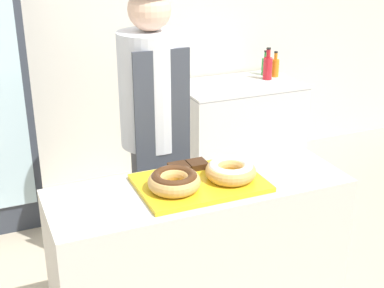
# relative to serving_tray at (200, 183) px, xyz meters

# --- Properties ---
(wall_back) EXTENTS (8.00, 0.06, 2.70)m
(wall_back) POSITION_rel_serving_tray_xyz_m (0.00, 2.13, 0.46)
(wall_back) COLOR silver
(wall_back) RESTS_ON ground_plane
(display_counter) EXTENTS (1.49, 0.52, 0.88)m
(display_counter) POSITION_rel_serving_tray_xyz_m (0.00, 0.00, -0.45)
(display_counter) COLOR beige
(display_counter) RESTS_ON ground_plane
(serving_tray) EXTENTS (0.61, 0.42, 0.02)m
(serving_tray) POSITION_rel_serving_tray_xyz_m (0.00, 0.00, 0.00)
(serving_tray) COLOR yellow
(serving_tray) RESTS_ON display_counter
(donut_chocolate_glaze) EXTENTS (0.25, 0.25, 0.09)m
(donut_chocolate_glaze) POSITION_rel_serving_tray_xyz_m (-0.15, -0.04, 0.06)
(donut_chocolate_glaze) COLOR tan
(donut_chocolate_glaze) RESTS_ON serving_tray
(donut_light_glaze) EXTENTS (0.25, 0.25, 0.09)m
(donut_light_glaze) POSITION_rel_serving_tray_xyz_m (0.15, -0.04, 0.06)
(donut_light_glaze) COLOR tan
(donut_light_glaze) RESTS_ON serving_tray
(brownie_back_left) EXTENTS (0.10, 0.10, 0.03)m
(brownie_back_left) POSITION_rel_serving_tray_xyz_m (-0.05, 0.15, 0.03)
(brownie_back_left) COLOR #382111
(brownie_back_left) RESTS_ON serving_tray
(brownie_back_right) EXTENTS (0.10, 0.10, 0.03)m
(brownie_back_right) POSITION_rel_serving_tray_xyz_m (0.05, 0.15, 0.03)
(brownie_back_right) COLOR #382111
(brownie_back_right) RESTS_ON serving_tray
(baker_person) EXTENTS (0.37, 0.37, 1.80)m
(baker_person) POSITION_rel_serving_tray_xyz_m (-0.02, 0.62, 0.07)
(baker_person) COLOR #4C4C51
(baker_person) RESTS_ON ground_plane
(chest_freezer) EXTENTS (1.02, 0.65, 0.81)m
(chest_freezer) POSITION_rel_serving_tray_xyz_m (1.13, 1.75, -0.48)
(chest_freezer) COLOR silver
(chest_freezer) RESTS_ON ground_plane
(bottle_orange) EXTENTS (0.07, 0.07, 0.23)m
(bottle_orange) POSITION_rel_serving_tray_xyz_m (1.54, 1.84, 0.01)
(bottle_orange) COLOR orange
(bottle_orange) RESTS_ON chest_freezer
(bottle_green) EXTENTS (0.07, 0.07, 0.22)m
(bottle_green) POSITION_rel_serving_tray_xyz_m (1.49, 1.92, 0.01)
(bottle_green) COLOR #2D8C38
(bottle_green) RESTS_ON chest_freezer
(bottle_red) EXTENTS (0.08, 0.08, 0.28)m
(bottle_red) POSITION_rel_serving_tray_xyz_m (1.43, 1.78, 0.03)
(bottle_red) COLOR red
(bottle_red) RESTS_ON chest_freezer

